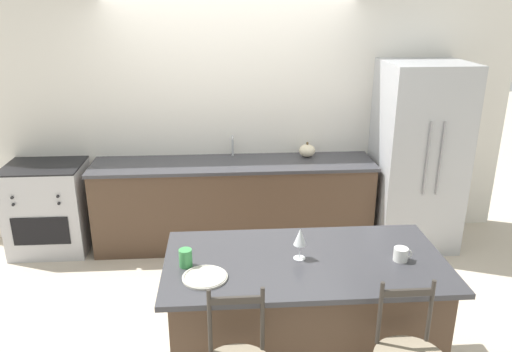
{
  "coord_description": "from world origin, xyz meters",
  "views": [
    {
      "loc": [
        -0.11,
        -4.51,
        2.51
      ],
      "look_at": [
        0.16,
        -0.68,
        1.13
      ],
      "focal_mm": 35.0,
      "sensor_mm": 36.0,
      "label": 1
    }
  ],
  "objects_px": {
    "oven_range": "(49,208)",
    "coffee_mug": "(401,254)",
    "pumpkin_decoration": "(307,150)",
    "dinner_plate": "(205,277)",
    "wine_glass": "(300,237)",
    "refrigerator": "(417,156)",
    "tumbler_cup": "(186,258)"
  },
  "relations": [
    {
      "from": "refrigerator",
      "to": "dinner_plate",
      "type": "bearing_deg",
      "value": -134.36
    },
    {
      "from": "refrigerator",
      "to": "pumpkin_decoration",
      "type": "height_order",
      "value": "refrigerator"
    },
    {
      "from": "tumbler_cup",
      "to": "pumpkin_decoration",
      "type": "xyz_separation_m",
      "value": [
        1.14,
        2.25,
        -0.01
      ]
    },
    {
      "from": "coffee_mug",
      "to": "pumpkin_decoration",
      "type": "bearing_deg",
      "value": 95.59
    },
    {
      "from": "refrigerator",
      "to": "dinner_plate",
      "type": "relative_size",
      "value": 7.05
    },
    {
      "from": "refrigerator",
      "to": "pumpkin_decoration",
      "type": "relative_size",
      "value": 11.24
    },
    {
      "from": "wine_glass",
      "to": "pumpkin_decoration",
      "type": "xyz_separation_m",
      "value": [
        0.42,
        2.2,
        -0.1
      ]
    },
    {
      "from": "coffee_mug",
      "to": "pumpkin_decoration",
      "type": "height_order",
      "value": "pumpkin_decoration"
    },
    {
      "from": "coffee_mug",
      "to": "tumbler_cup",
      "type": "relative_size",
      "value": 1.05
    },
    {
      "from": "wine_glass",
      "to": "coffee_mug",
      "type": "height_order",
      "value": "wine_glass"
    },
    {
      "from": "refrigerator",
      "to": "pumpkin_decoration",
      "type": "bearing_deg",
      "value": 168.98
    },
    {
      "from": "oven_range",
      "to": "pumpkin_decoration",
      "type": "bearing_deg",
      "value": 2.9
    },
    {
      "from": "wine_glass",
      "to": "pumpkin_decoration",
      "type": "height_order",
      "value": "wine_glass"
    },
    {
      "from": "coffee_mug",
      "to": "tumbler_cup",
      "type": "xyz_separation_m",
      "value": [
        -1.36,
        0.02,
        0.01
      ]
    },
    {
      "from": "coffee_mug",
      "to": "wine_glass",
      "type": "bearing_deg",
      "value": 173.73
    },
    {
      "from": "refrigerator",
      "to": "dinner_plate",
      "type": "xyz_separation_m",
      "value": [
        -2.13,
        -2.18,
        -0.02
      ]
    },
    {
      "from": "pumpkin_decoration",
      "to": "refrigerator",
      "type": "bearing_deg",
      "value": -11.02
    },
    {
      "from": "oven_range",
      "to": "tumbler_cup",
      "type": "bearing_deg",
      "value": -53.58
    },
    {
      "from": "pumpkin_decoration",
      "to": "coffee_mug",
      "type": "bearing_deg",
      "value": -84.41
    },
    {
      "from": "wine_glass",
      "to": "refrigerator",
      "type": "bearing_deg",
      "value": 52.3
    },
    {
      "from": "refrigerator",
      "to": "wine_glass",
      "type": "bearing_deg",
      "value": -127.7
    },
    {
      "from": "dinner_plate",
      "to": "oven_range",
      "type": "bearing_deg",
      "value": 126.6
    },
    {
      "from": "oven_range",
      "to": "wine_glass",
      "type": "bearing_deg",
      "value": -42.14
    },
    {
      "from": "wine_glass",
      "to": "pumpkin_decoration",
      "type": "distance_m",
      "value": 2.24
    },
    {
      "from": "dinner_plate",
      "to": "wine_glass",
      "type": "height_order",
      "value": "wine_glass"
    },
    {
      "from": "pumpkin_decoration",
      "to": "dinner_plate",
      "type": "bearing_deg",
      "value": -113.03
    },
    {
      "from": "oven_range",
      "to": "coffee_mug",
      "type": "bearing_deg",
      "value": -36.15
    },
    {
      "from": "wine_glass",
      "to": "pumpkin_decoration",
      "type": "relative_size",
      "value": 1.23
    },
    {
      "from": "tumbler_cup",
      "to": "pumpkin_decoration",
      "type": "distance_m",
      "value": 2.52
    },
    {
      "from": "dinner_plate",
      "to": "coffee_mug",
      "type": "bearing_deg",
      "value": 5.89
    },
    {
      "from": "dinner_plate",
      "to": "pumpkin_decoration",
      "type": "distance_m",
      "value": 2.6
    },
    {
      "from": "refrigerator",
      "to": "wine_glass",
      "type": "distance_m",
      "value": 2.51
    }
  ]
}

